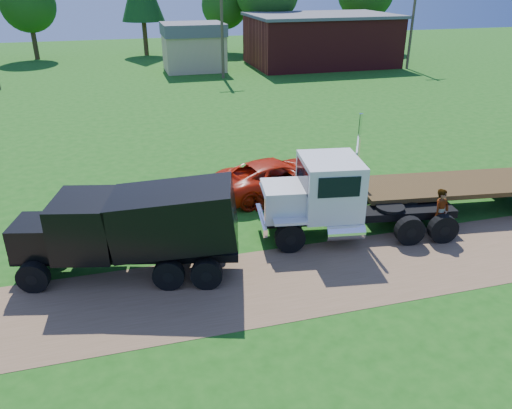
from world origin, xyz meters
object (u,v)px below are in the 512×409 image
object	(u,v)px
black_dump_truck	(134,226)
flatbed_trailer	(459,188)
spectator_a	(440,214)
white_semi_tractor	(331,198)
orange_pickup	(276,177)

from	to	relation	value
black_dump_truck	flatbed_trailer	xyz separation A→B (m)	(13.50, 1.53, -0.81)
black_dump_truck	spectator_a	distance (m)	11.27
black_dump_truck	spectator_a	world-z (taller)	black_dump_truck
white_semi_tractor	spectator_a	xyz separation A→B (m)	(3.95, -1.28, -0.58)
orange_pickup	spectator_a	size ratio (longest dim) A/B	2.86
black_dump_truck	flatbed_trailer	bearing A→B (deg)	20.00
white_semi_tractor	orange_pickup	world-z (taller)	white_semi_tractor
white_semi_tractor	flatbed_trailer	size ratio (longest dim) A/B	0.87
white_semi_tractor	spectator_a	bearing A→B (deg)	-9.49
black_dump_truck	orange_pickup	xyz separation A→B (m)	(6.55, 5.25, -0.98)
white_semi_tractor	spectator_a	distance (m)	4.19
orange_pickup	spectator_a	bearing A→B (deg)	-153.22
flatbed_trailer	spectator_a	size ratio (longest dim) A/B	4.50
white_semi_tractor	black_dump_truck	world-z (taller)	white_semi_tractor
black_dump_truck	orange_pickup	distance (m)	8.45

